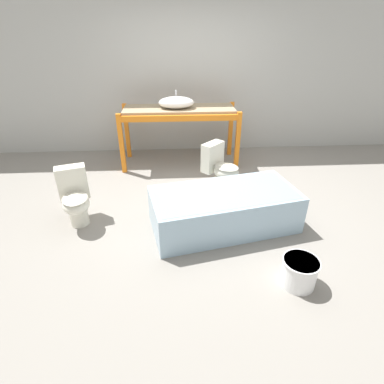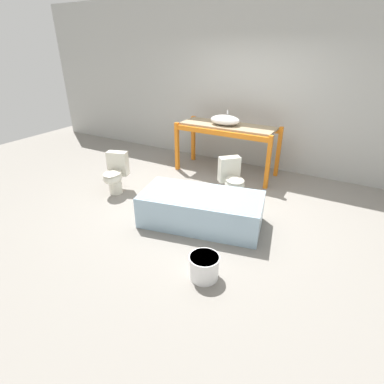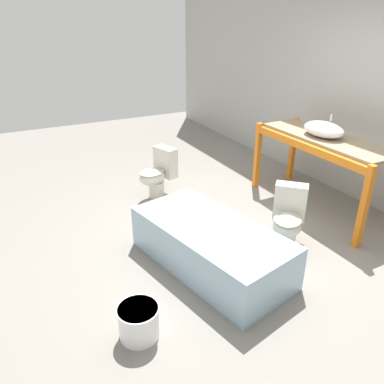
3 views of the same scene
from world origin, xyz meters
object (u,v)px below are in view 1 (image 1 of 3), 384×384
at_px(bathtub_main, 224,207).
at_px(toilet_near, 75,198).
at_px(sink_basin, 176,102).
at_px(bucket_white, 299,272).
at_px(toilet_far, 220,168).

relative_size(bathtub_main, toilet_near, 2.64).
distance_m(sink_basin, bucket_white, 3.18).
height_order(bathtub_main, toilet_far, toilet_far).
distance_m(bathtub_main, bucket_white, 1.12).
bearing_deg(toilet_near, toilet_far, 3.89).
bearing_deg(toilet_far, bucket_white, -120.89).
relative_size(bathtub_main, toilet_far, 2.64).
bearing_deg(bucket_white, sink_basin, 110.42).
distance_m(toilet_near, bucket_white, 2.57).
bearing_deg(bucket_white, bathtub_main, 119.63).
distance_m(toilet_far, bucket_white, 1.95).
xyz_separation_m(sink_basin, bathtub_main, (0.51, -1.89, -0.78)).
bearing_deg(toilet_far, toilet_near, 156.89).
bearing_deg(toilet_near, sink_basin, 36.33).
height_order(sink_basin, toilet_near, sink_basin).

